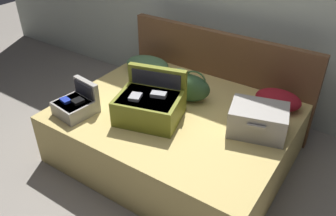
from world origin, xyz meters
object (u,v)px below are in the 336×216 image
object	(u,v)px
hard_case_medium	(258,120)
hard_case_small	(76,104)
pillow_near_headboard	(278,100)
hard_case_large	(150,104)
bed	(175,133)
duffel_bag	(187,87)
pillow_center_head	(147,64)

from	to	relation	value
hard_case_medium	hard_case_small	bearing A→B (deg)	-171.94
pillow_near_headboard	hard_case_large	bearing A→B (deg)	-138.30
hard_case_large	pillow_near_headboard	distance (m)	1.19
bed	hard_case_small	size ratio (longest dim) A/B	5.62
bed	hard_case_large	xyz separation A→B (m)	(-0.13, -0.21, 0.40)
bed	duffel_bag	world-z (taller)	duffel_bag
hard_case_medium	hard_case_small	xyz separation A→B (m)	(-1.47, -0.63, -0.03)
bed	hard_case_medium	world-z (taller)	hard_case_medium
hard_case_small	pillow_near_headboard	size ratio (longest dim) A/B	0.87
hard_case_large	hard_case_small	world-z (taller)	hard_case_large
hard_case_large	duffel_bag	world-z (taller)	hard_case_large
bed	pillow_center_head	distance (m)	0.93
duffel_bag	pillow_near_headboard	size ratio (longest dim) A/B	1.14
hard_case_large	duffel_bag	size ratio (longest dim) A/B	1.34
hard_case_medium	pillow_near_headboard	distance (m)	0.47
bed	pillow_near_headboard	world-z (taller)	pillow_near_headboard
duffel_bag	pillow_near_headboard	bearing A→B (deg)	24.20
bed	hard_case_medium	distance (m)	0.84
bed	pillow_near_headboard	bearing A→B (deg)	37.40
bed	pillow_center_head	world-z (taller)	pillow_center_head
hard_case_medium	pillow_near_headboard	xyz separation A→B (m)	(0.02, 0.46, -0.03)
hard_case_medium	pillow_center_head	xyz separation A→B (m)	(-1.43, 0.39, -0.04)
pillow_center_head	hard_case_large	bearing A→B (deg)	-51.77
hard_case_small	duffel_bag	world-z (taller)	duffel_bag
bed	hard_case_small	bearing A→B (deg)	-144.72
hard_case_medium	duffel_bag	bearing A→B (deg)	155.94
bed	pillow_near_headboard	size ratio (longest dim) A/B	4.89
hard_case_small	pillow_center_head	world-z (taller)	hard_case_small
hard_case_large	pillow_near_headboard	bearing A→B (deg)	26.54
bed	hard_case_small	xyz separation A→B (m)	(-0.73, -0.52, 0.35)
pillow_center_head	pillow_near_headboard	bearing A→B (deg)	2.73
duffel_bag	hard_case_large	bearing A→B (deg)	-104.52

